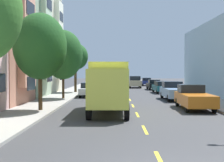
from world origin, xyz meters
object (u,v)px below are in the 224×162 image
delivery_box_truck (109,84)px  parked_hatchback_silver (100,81)px  parked_wagon_white (89,89)px  parked_pickup_sky (174,91)px  parked_hatchback_navy (146,82)px  parked_hatchback_red (98,83)px  street_tree_third (63,55)px  parked_hatchback_black (154,85)px  street_tree_farthest (75,57)px  moving_champagne_sedan (135,82)px  parked_wagon_teal (162,87)px  parked_pickup_orange (194,98)px  parked_suv_forest (94,85)px  street_tree_second (40,46)px

delivery_box_truck → parked_hatchback_silver: size_ratio=1.96×
parked_wagon_white → parked_pickup_sky: parked_pickup_sky is taller
parked_hatchback_navy → parked_hatchback_red: bearing=-148.9°
street_tree_third → parked_hatchback_navy: (10.84, 29.12, -3.55)m
parked_hatchback_black → street_tree_farthest: bearing=-146.7°
parked_hatchback_silver → moving_champagne_sedan: moving_champagne_sedan is taller
parked_hatchback_silver → parked_wagon_teal: (8.83, -21.79, 0.05)m
parked_hatchback_silver → parked_pickup_orange: bearing=-77.1°
street_tree_farthest → street_tree_third: bearing=-90.0°
parked_suv_forest → street_tree_third: bearing=-101.4°
parked_pickup_orange → parked_hatchback_navy: parked_pickup_orange is taller
street_tree_second → moving_champagne_sedan: size_ratio=1.35×
street_tree_farthest → parked_wagon_teal: (10.80, 0.08, -3.74)m
parked_wagon_teal → street_tree_third: bearing=-140.0°
parked_hatchback_navy → street_tree_second: bearing=-105.9°
parked_suv_forest → parked_wagon_teal: bearing=-10.3°
parked_wagon_white → parked_wagon_teal: same height
parked_hatchback_silver → parked_hatchback_black: bearing=-59.7°
parked_pickup_sky → street_tree_farthest: bearing=139.7°
street_tree_second → delivery_box_truck: (4.60, -0.09, -2.50)m
parked_hatchback_silver → parked_pickup_sky: parked_pickup_sky is taller
street_tree_second → parked_pickup_sky: bearing=40.1°
parked_wagon_white → street_tree_second: bearing=-99.7°
street_tree_farthest → parked_hatchback_red: street_tree_farthest is taller
parked_suv_forest → parked_pickup_sky: size_ratio=0.91×
parked_hatchback_red → street_tree_third: bearing=-94.9°
parked_wagon_white → parked_suv_forest: 6.91m
street_tree_second → parked_suv_forest: (2.14, 19.61, -3.40)m
delivery_box_truck → parked_pickup_orange: bearing=17.1°
parked_suv_forest → parked_hatchback_black: 10.06m
parked_wagon_white → parked_wagon_teal: size_ratio=0.99×
street_tree_second → parked_hatchback_red: 33.05m
street_tree_second → parked_pickup_orange: size_ratio=1.21×
moving_champagne_sedan → parked_hatchback_black: bearing=-66.5°
street_tree_second → parked_wagon_white: size_ratio=1.38×
street_tree_farthest → parked_pickup_orange: size_ratio=1.14×
parked_hatchback_silver → parked_hatchback_navy: same height
street_tree_second → parked_hatchback_red: bearing=86.4°
street_tree_farthest → parked_hatchback_black: street_tree_farthest is taller
parked_hatchback_black → moving_champagne_sedan: moving_champagne_sedan is taller
delivery_box_truck → parked_pickup_orange: delivery_box_truck is taller
delivery_box_truck → parked_pickup_sky: size_ratio=1.48×
street_tree_farthest → parked_pickup_sky: bearing=-40.3°
parked_wagon_teal → street_tree_second: bearing=-120.9°
parked_pickup_orange → parked_hatchback_navy: (0.15, 36.31, -0.07)m
parked_hatchback_navy → moving_champagne_sedan: size_ratio=0.84×
street_tree_farthest → delivery_box_truck: bearing=-75.7°
street_tree_third → parked_wagon_teal: (10.80, 9.06, -3.51)m
street_tree_farthest → parked_hatchback_silver: 22.28m
street_tree_third → street_tree_farthest: 8.99m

